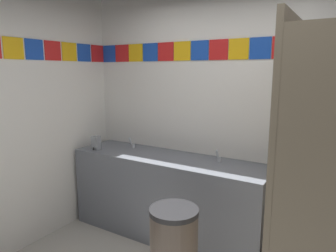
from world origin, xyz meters
TOP-DOWN VIEW (x-y plane):
  - wall_back at (0.00, 1.56)m, footprint 3.71×0.09m
  - vanity_counter at (-0.73, 1.24)m, footprint 2.14×0.58m
  - faucet_left at (-1.27, 1.32)m, footprint 0.04×0.10m
  - faucet_right at (-0.20, 1.32)m, footprint 0.04×0.10m
  - soap_dispenser at (-1.59, 1.06)m, footprint 0.09×0.09m
  - stall_divider at (0.72, 0.60)m, footprint 0.92×1.35m

SIDE VIEW (x-z plane):
  - vanity_counter at x=-0.73m, z-range 0.01..0.90m
  - faucet_left at x=-1.27m, z-range 0.87..1.01m
  - faucet_right at x=-0.20m, z-range 0.87..1.01m
  - soap_dispenser at x=-1.59m, z-range 0.89..1.05m
  - stall_divider at x=0.72m, z-range 0.00..2.10m
  - wall_back at x=0.00m, z-range 0.00..2.69m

